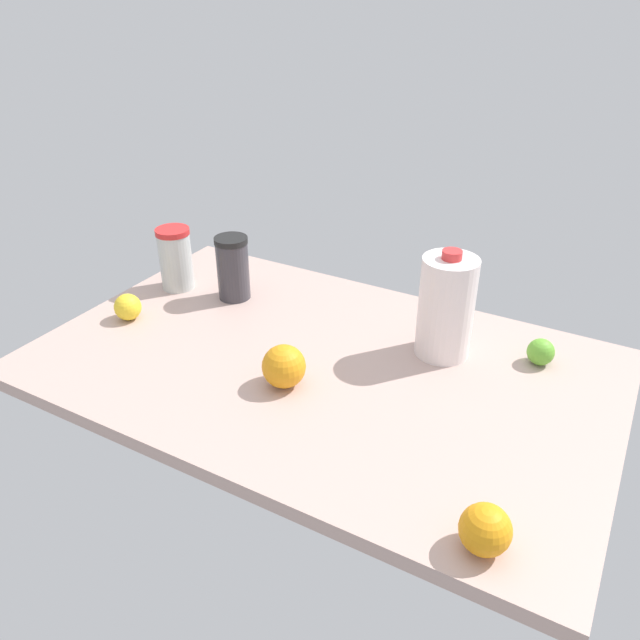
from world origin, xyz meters
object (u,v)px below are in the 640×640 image
object	(u,v)px
milk_jug	(446,307)
lemon_loose	(128,307)
tumbler_cup	(176,258)
orange_near_front	(284,366)
orange_by_jug	(485,530)
shaker_bottle	(233,268)
lime_far_back	(541,352)

from	to	relation	value
milk_jug	lemon_loose	distance (cm)	73.43
tumbler_cup	orange_near_front	world-z (taller)	tumbler_cup
tumbler_cup	orange_by_jug	size ratio (longest dim) A/B	2.12
tumbler_cup	orange_by_jug	distance (cm)	103.40
tumbler_cup	orange_near_front	distance (cm)	52.99
shaker_bottle	lemon_loose	size ratio (longest dim) A/B	2.54
shaker_bottle	lemon_loose	distance (cm)	26.69
orange_by_jug	orange_near_front	distance (cm)	50.49
tumbler_cup	milk_jug	world-z (taller)	milk_jug
orange_by_jug	orange_near_front	bearing A→B (deg)	-23.60
tumbler_cup	shaker_bottle	xyz separation A→B (cm)	(-16.13, -2.54, -0.00)
milk_jug	lime_far_back	world-z (taller)	milk_jug
milk_jug	orange_near_front	world-z (taller)	milk_jug
shaker_bottle	orange_by_jug	world-z (taller)	shaker_bottle
orange_by_jug	lime_far_back	bearing A→B (deg)	-86.04
lime_far_back	orange_by_jug	xyz separation A→B (cm)	(-3.67, 53.02, 0.95)
tumbler_cup	orange_near_front	xyz separation A→B (cm)	(-47.33, 23.54, -3.70)
shaker_bottle	milk_jug	xyz separation A→B (cm)	(-54.38, -0.85, 3.05)
lime_far_back	orange_near_front	size ratio (longest dim) A/B	0.65
milk_jug	lemon_loose	world-z (taller)	milk_jug
milk_jug	lime_far_back	xyz separation A→B (cm)	(-19.41, -5.88, -8.29)
milk_jug	orange_near_front	xyz separation A→B (cm)	(23.18, 26.93, -6.74)
tumbler_cup	orange_near_front	bearing A→B (deg)	153.55
milk_jug	lemon_loose	size ratio (longest dim) A/B	3.76
tumbler_cup	lime_far_back	distance (cm)	90.55
orange_by_jug	lemon_loose	world-z (taller)	orange_by_jug
tumbler_cup	shaker_bottle	bearing A→B (deg)	-171.06
milk_jug	orange_near_front	bearing A→B (deg)	49.28
orange_by_jug	lemon_loose	xyz separation A→B (cm)	(92.60, -24.87, -0.63)
shaker_bottle	orange_by_jug	bearing A→B (deg)	149.14
lime_far_back	orange_near_front	distance (cm)	53.78
tumbler_cup	milk_jug	bearing A→B (deg)	-177.25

